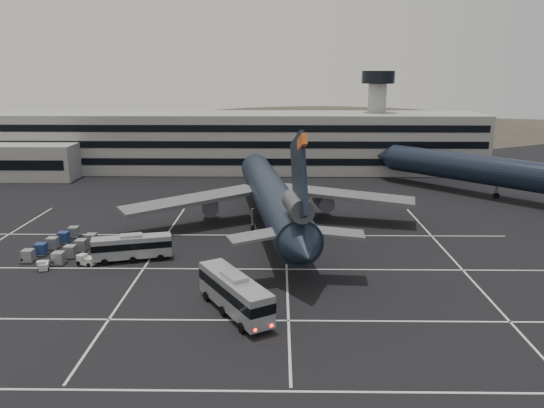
{
  "coord_description": "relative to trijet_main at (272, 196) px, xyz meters",
  "views": [
    {
      "loc": [
        11.0,
        -58.31,
        24.3
      ],
      "look_at": [
        9.99,
        17.53,
        5.0
      ],
      "focal_mm": 35.0,
      "sensor_mm": 36.0,
      "label": 1
    }
  ],
  "objects": [
    {
      "name": "ground",
      "position": [
        -9.93,
        -21.67,
        -5.25
      ],
      "size": [
        260.0,
        260.0,
        0.0
      ],
      "primitive_type": "plane",
      "color": "black",
      "rests_on": "ground"
    },
    {
      "name": "bus_near",
      "position": [
        -3.41,
        -29.98,
        -2.93
      ],
      "size": [
        8.57,
        11.71,
        4.24
      ],
      "rotation": [
        0.0,
        0.0,
        0.54
      ],
      "color": "gray",
      "rests_on": "ground"
    },
    {
      "name": "bus_far",
      "position": [
        -18.05,
        -14.72,
        -3.3
      ],
      "size": [
        10.36,
        4.84,
        3.56
      ],
      "rotation": [
        0.0,
        0.0,
        1.83
      ],
      "color": "gray",
      "rests_on": "ground"
    },
    {
      "name": "trijet_main",
      "position": [
        0.0,
        0.0,
        0.0
      ],
      "size": [
        46.94,
        57.61,
        18.08
      ],
      "rotation": [
        0.0,
        0.0,
        0.15
      ],
      "color": "black",
      "rests_on": "ground"
    },
    {
      "name": "uld_cluster",
      "position": [
        -28.65,
        -11.21,
        -4.45
      ],
      "size": [
        7.86,
        13.44,
        1.63
      ],
      "rotation": [
        0.0,
        0.0,
        -0.19
      ],
      "color": "#2D2D30",
      "rests_on": "ground"
    },
    {
      "name": "terminal",
      "position": [
        -12.87,
        49.47,
        1.68
      ],
      "size": [
        125.0,
        26.0,
        24.0
      ],
      "color": "gray",
      "rests_on": "ground"
    },
    {
      "name": "tug_a",
      "position": [
        -28.28,
        -18.17,
        -4.7
      ],
      "size": [
        1.7,
        2.19,
        1.24
      ],
      "rotation": [
        0.0,
        0.0,
        0.31
      ],
      "color": "silver",
      "rests_on": "ground"
    },
    {
      "name": "lane_markings",
      "position": [
        -8.98,
        -20.95,
        -5.24
      ],
      "size": [
        90.0,
        55.62,
        0.01
      ],
      "color": "silver",
      "rests_on": "ground"
    },
    {
      "name": "tug_b",
      "position": [
        -23.43,
        -16.48,
        -4.6
      ],
      "size": [
        2.62,
        2.15,
        1.47
      ],
      "rotation": [
        0.0,
        0.0,
        1.17
      ],
      "color": "silver",
      "rests_on": "ground"
    },
    {
      "name": "hills",
      "position": [
        8.07,
        148.33,
        -17.32
      ],
      "size": [
        352.0,
        180.0,
        44.0
      ],
      "color": "#38332B",
      "rests_on": "ground"
    },
    {
      "name": "trijet_far",
      "position": [
        43.94,
        19.95,
        0.18
      ],
      "size": [
        43.81,
        45.44,
        18.08
      ],
      "rotation": [
        0.0,
        0.0,
        0.76
      ],
      "color": "black",
      "rests_on": "ground"
    }
  ]
}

